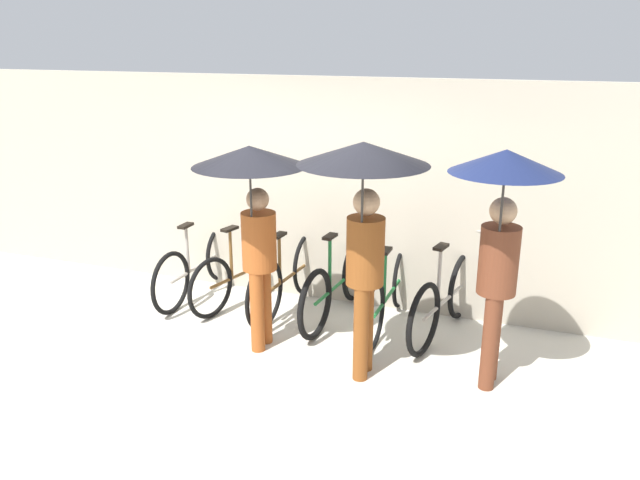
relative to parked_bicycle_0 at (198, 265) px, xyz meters
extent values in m
plane|color=beige|center=(1.40, -1.62, -0.36)|extent=(30.00, 30.00, 0.00)
cube|color=#B2A893|center=(1.40, 0.43, 0.86)|extent=(11.33, 0.12, 2.46)
torus|color=black|center=(0.01, 0.53, -0.02)|extent=(0.07, 0.69, 0.69)
torus|color=black|center=(-0.01, -0.55, -0.02)|extent=(0.07, 0.69, 0.69)
cylinder|color=#A59E93|center=(0.00, -0.01, -0.02)|extent=(0.06, 1.07, 0.04)
cylinder|color=#A59E93|center=(-0.01, -0.20, 0.24)|extent=(0.04, 0.04, 0.53)
cube|color=black|center=(-0.01, -0.20, 0.52)|extent=(0.10, 0.20, 0.03)
cylinder|color=#A59E93|center=(0.01, 0.53, 0.34)|extent=(0.04, 0.04, 0.73)
cylinder|color=#A59E93|center=(0.01, 0.53, 0.70)|extent=(0.44, 0.04, 0.03)
torus|color=black|center=(0.69, 0.51, -0.03)|extent=(0.20, 0.65, 0.66)
torus|color=black|center=(0.44, -0.50, -0.03)|extent=(0.20, 0.65, 0.66)
cylinder|color=brown|center=(0.56, 0.01, -0.03)|extent=(0.28, 1.02, 0.04)
cylinder|color=brown|center=(0.52, -0.17, 0.24)|extent=(0.04, 0.04, 0.55)
cube|color=black|center=(0.52, -0.17, 0.53)|extent=(0.14, 0.22, 0.03)
cylinder|color=brown|center=(0.69, 0.51, 0.30)|extent=(0.04, 0.04, 0.67)
cylinder|color=brown|center=(0.69, 0.51, 0.64)|extent=(0.43, 0.13, 0.03)
torus|color=black|center=(1.16, 0.47, 0.00)|extent=(0.10, 0.74, 0.74)
torus|color=black|center=(1.08, -0.55, 0.00)|extent=(0.10, 0.74, 0.74)
cylinder|color=brown|center=(1.12, -0.04, 0.00)|extent=(0.12, 1.02, 0.04)
cylinder|color=brown|center=(1.11, -0.21, 0.26)|extent=(0.04, 0.04, 0.52)
cube|color=black|center=(1.11, -0.21, 0.54)|extent=(0.11, 0.21, 0.03)
cylinder|color=brown|center=(1.16, 0.47, 0.32)|extent=(0.04, 0.04, 0.64)
cylinder|color=brown|center=(1.16, 0.47, 0.64)|extent=(0.44, 0.06, 0.03)
torus|color=black|center=(1.73, 0.48, -0.01)|extent=(0.13, 0.71, 0.71)
torus|color=black|center=(1.64, -0.57, -0.01)|extent=(0.13, 0.71, 0.71)
cylinder|color=#19662D|center=(1.69, -0.04, -0.01)|extent=(0.13, 1.06, 0.04)
cylinder|color=#19662D|center=(1.67, -0.23, 0.28)|extent=(0.04, 0.04, 0.58)
cube|color=black|center=(1.67, -0.23, 0.59)|extent=(0.11, 0.21, 0.03)
cylinder|color=#19662D|center=(1.73, 0.48, 0.31)|extent=(0.04, 0.04, 0.63)
cylinder|color=#19662D|center=(1.73, 0.48, 0.62)|extent=(0.44, 0.07, 0.03)
torus|color=black|center=(2.26, 0.47, -0.03)|extent=(0.05, 0.67, 0.67)
torus|color=black|center=(2.24, -0.61, -0.03)|extent=(0.05, 0.67, 0.67)
cylinder|color=#19662D|center=(2.25, -0.07, -0.03)|extent=(0.05, 1.08, 0.04)
cylinder|color=#19662D|center=(2.24, -0.26, 0.23)|extent=(0.04, 0.04, 0.53)
cube|color=black|center=(2.24, -0.26, 0.51)|extent=(0.09, 0.20, 0.03)
cylinder|color=#19662D|center=(2.26, 0.47, 0.28)|extent=(0.04, 0.04, 0.63)
cylinder|color=#19662D|center=(2.26, 0.47, 0.59)|extent=(0.44, 0.03, 0.03)
torus|color=black|center=(2.92, 0.41, -0.01)|extent=(0.21, 0.70, 0.71)
torus|color=black|center=(2.70, -0.56, -0.01)|extent=(0.21, 0.70, 0.71)
cylinder|color=#A59E93|center=(2.81, -0.08, -0.01)|extent=(0.25, 0.97, 0.04)
cylinder|color=#A59E93|center=(2.77, -0.24, 0.29)|extent=(0.04, 0.04, 0.60)
cube|color=black|center=(2.77, -0.24, 0.61)|extent=(0.13, 0.21, 0.03)
cylinder|color=#A59E93|center=(2.92, 0.41, 0.30)|extent=(0.04, 0.04, 0.62)
cylinder|color=#A59E93|center=(2.92, 0.41, 0.61)|extent=(0.44, 0.12, 0.03)
cylinder|color=#9E4C1E|center=(1.21, -0.82, 0.03)|extent=(0.13, 0.13, 0.79)
cylinder|color=#9E4C1E|center=(1.22, -1.00, 0.03)|extent=(0.13, 0.13, 0.79)
cylinder|color=#9E4C1E|center=(1.22, -0.91, 0.70)|extent=(0.32, 0.32, 0.54)
sphere|color=tan|center=(1.22, -0.91, 1.09)|extent=(0.21, 0.21, 0.21)
cylinder|color=#332D28|center=(1.22, -1.05, 1.07)|extent=(0.02, 0.02, 0.69)
cone|color=black|center=(1.22, -1.05, 1.51)|extent=(1.00, 1.00, 0.18)
cylinder|color=brown|center=(2.27, -1.00, 0.06)|extent=(0.13, 0.13, 0.85)
cylinder|color=brown|center=(2.28, -1.18, 0.06)|extent=(0.13, 0.13, 0.85)
cylinder|color=brown|center=(2.27, -1.09, 0.78)|extent=(0.32, 0.32, 0.58)
sphere|color=tan|center=(2.27, -1.09, 1.20)|extent=(0.22, 0.22, 0.22)
cylinder|color=#332D28|center=(2.28, -1.23, 1.17)|extent=(0.02, 0.02, 0.72)
cone|color=black|center=(2.28, -1.23, 1.62)|extent=(1.04, 1.04, 0.18)
cylinder|color=brown|center=(3.33, -0.78, 0.05)|extent=(0.13, 0.13, 0.84)
cylinder|color=brown|center=(3.32, -0.96, 0.05)|extent=(0.13, 0.13, 0.84)
cylinder|color=brown|center=(3.33, -0.87, 0.76)|extent=(0.32, 0.32, 0.57)
sphere|color=tan|center=(3.33, -0.87, 1.17)|extent=(0.22, 0.22, 0.22)
cylinder|color=#332D28|center=(3.32, -1.01, 1.14)|extent=(0.02, 0.02, 0.71)
cone|color=#19234C|center=(3.32, -1.01, 1.59)|extent=(0.86, 0.86, 0.18)
camera|label=1|loc=(3.57, -5.81, 2.47)|focal=35.00mm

